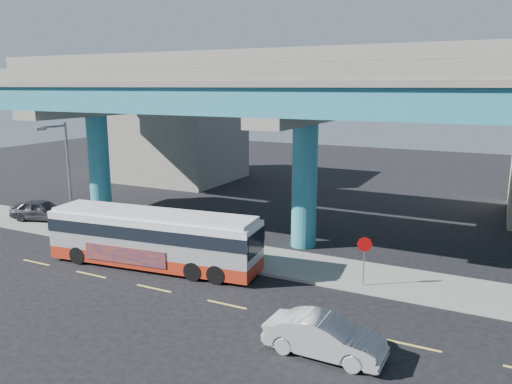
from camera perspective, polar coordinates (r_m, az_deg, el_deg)
The scene contains 10 objects.
ground at distance 22.86m, azimuth -2.98°, elevation -12.44°, with size 120.00×120.00×0.00m, color black.
sidewalk at distance 27.39m, azimuth 2.74°, elevation -8.03°, with size 70.00×4.00×0.15m, color gray.
lane_markings at distance 22.62m, azimuth -3.36°, elevation -12.71°, with size 58.00×0.12×0.01m.
viaduct at distance 29.07m, azimuth 5.85°, elevation 11.33°, with size 52.00×12.40×11.70m.
building_concrete at distance 52.09m, azimuth -9.27°, elevation 6.41°, with size 12.00×10.00×9.00m, color gray.
transit_bus at distance 27.07m, azimuth -11.64°, elevation -5.03°, with size 11.87×3.79×3.00m.
sedan at distance 18.66m, azimuth 7.82°, elevation -16.05°, with size 4.36×1.59×1.43m, color #A1A0A5.
parked_car at distance 38.38m, azimuth -23.31°, elevation -1.90°, with size 4.59×2.85×1.46m, color #313136.
street_lamp at distance 32.57m, azimuth -21.39°, elevation 3.03°, with size 0.50×2.36×7.15m.
stop_sign at distance 24.13m, azimuth 12.28°, elevation -6.61°, with size 0.69×0.27×2.40m.
Camera 1 is at (10.31, -18.07, 9.47)m, focal length 35.00 mm.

